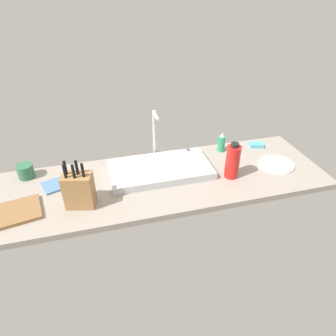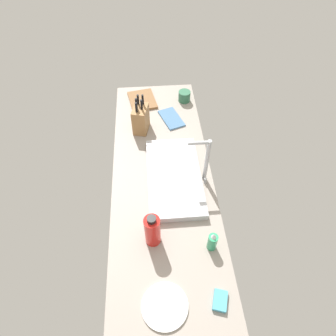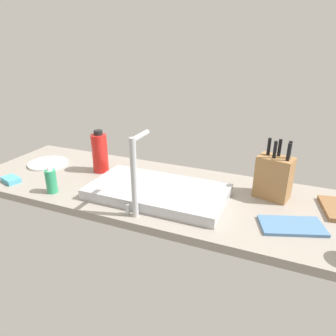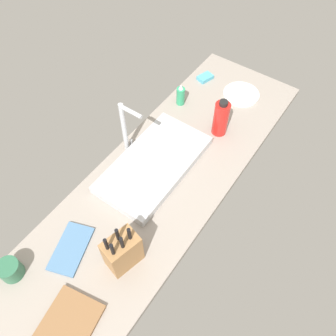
{
  "view_description": "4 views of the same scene",
  "coord_description": "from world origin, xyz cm",
  "px_view_note": "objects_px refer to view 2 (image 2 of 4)",
  "views": [
    {
      "loc": [
        -31.94,
        -135.29,
        102.85
      ],
      "look_at": [
        4.24,
        1.5,
        9.4
      ],
      "focal_mm": 31.6,
      "sensor_mm": 36.0,
      "label": 1
    },
    {
      "loc": [
        107.03,
        -5.3,
        140.72
      ],
      "look_at": [
        -2.67,
        3.55,
        9.69
      ],
      "focal_mm": 30.68,
      "sensor_mm": 36.0,
      "label": 2
    },
    {
      "loc": [
        -49.74,
        115.76,
        66.38
      ],
      "look_at": [
        0.27,
        -3.3,
        13.07
      ],
      "focal_mm": 32.94,
      "sensor_mm": 36.0,
      "label": 3
    },
    {
      "loc": [
        -76.62,
        -55.98,
        142.13
      ],
      "look_at": [
        -1.63,
        -3.24,
        13.49
      ],
      "focal_mm": 36.51,
      "sensor_mm": 36.0,
      "label": 4
    }
  ],
  "objects_px": {
    "dish_towel": "(171,118)",
    "cutting_board": "(142,100)",
    "water_bottle": "(152,230)",
    "dish_sponge": "(220,301)",
    "soap_bottle": "(212,242)",
    "faucet": "(205,158)",
    "dinner_plate": "(165,306)",
    "coffee_mug": "(184,96)",
    "knife_block": "(141,119)",
    "sink_basin": "(174,177)"
  },
  "relations": [
    {
      "from": "dish_towel",
      "to": "cutting_board",
      "type": "bearing_deg",
      "value": -138.14
    },
    {
      "from": "water_bottle",
      "to": "dish_sponge",
      "type": "bearing_deg",
      "value": 41.3
    },
    {
      "from": "soap_bottle",
      "to": "water_bottle",
      "type": "bearing_deg",
      "value": -102.06
    },
    {
      "from": "faucet",
      "to": "dish_towel",
      "type": "height_order",
      "value": "faucet"
    },
    {
      "from": "water_bottle",
      "to": "dish_sponge",
      "type": "xyz_separation_m",
      "value": [
        0.32,
        0.28,
        -0.09
      ]
    },
    {
      "from": "dish_sponge",
      "to": "dinner_plate",
      "type": "bearing_deg",
      "value": -89.73
    },
    {
      "from": "dish_towel",
      "to": "dish_sponge",
      "type": "height_order",
      "value": "dish_sponge"
    },
    {
      "from": "cutting_board",
      "to": "coffee_mug",
      "type": "bearing_deg",
      "value": 86.47
    },
    {
      "from": "knife_block",
      "to": "soap_bottle",
      "type": "distance_m",
      "value": 0.97
    },
    {
      "from": "sink_basin",
      "to": "dish_sponge",
      "type": "xyz_separation_m",
      "value": [
        0.71,
        0.14,
        -0.01
      ]
    },
    {
      "from": "water_bottle",
      "to": "dish_towel",
      "type": "distance_m",
      "value": 0.96
    },
    {
      "from": "water_bottle",
      "to": "dinner_plate",
      "type": "xyz_separation_m",
      "value": [
        0.32,
        0.04,
        -0.1
      ]
    },
    {
      "from": "faucet",
      "to": "knife_block",
      "type": "height_order",
      "value": "faucet"
    },
    {
      "from": "water_bottle",
      "to": "soap_bottle",
      "type": "bearing_deg",
      "value": 77.94
    },
    {
      "from": "cutting_board",
      "to": "dish_sponge",
      "type": "bearing_deg",
      "value": 11.85
    },
    {
      "from": "knife_block",
      "to": "cutting_board",
      "type": "distance_m",
      "value": 0.34
    },
    {
      "from": "knife_block",
      "to": "dish_sponge",
      "type": "height_order",
      "value": "knife_block"
    },
    {
      "from": "sink_basin",
      "to": "cutting_board",
      "type": "relative_size",
      "value": 2.4
    },
    {
      "from": "water_bottle",
      "to": "coffee_mug",
      "type": "xyz_separation_m",
      "value": [
        -1.15,
        0.3,
        -0.06
      ]
    },
    {
      "from": "water_bottle",
      "to": "dish_sponge",
      "type": "relative_size",
      "value": 2.43
    },
    {
      "from": "sink_basin",
      "to": "water_bottle",
      "type": "distance_m",
      "value": 0.42
    },
    {
      "from": "sink_basin",
      "to": "cutting_board",
      "type": "distance_m",
      "value": 0.8
    },
    {
      "from": "cutting_board",
      "to": "soap_bottle",
      "type": "relative_size",
      "value": 1.84
    },
    {
      "from": "sink_basin",
      "to": "coffee_mug",
      "type": "relative_size",
      "value": 6.49
    },
    {
      "from": "soap_bottle",
      "to": "dish_towel",
      "type": "height_order",
      "value": "soap_bottle"
    },
    {
      "from": "knife_block",
      "to": "water_bottle",
      "type": "height_order",
      "value": "knife_block"
    },
    {
      "from": "sink_basin",
      "to": "faucet",
      "type": "relative_size",
      "value": 1.88
    },
    {
      "from": "cutting_board",
      "to": "dinner_plate",
      "type": "relative_size",
      "value": 1.18
    },
    {
      "from": "soap_bottle",
      "to": "sink_basin",
      "type": "bearing_deg",
      "value": -162.02
    },
    {
      "from": "faucet",
      "to": "dish_sponge",
      "type": "xyz_separation_m",
      "value": [
        0.7,
        -0.03,
        -0.17
      ]
    },
    {
      "from": "water_bottle",
      "to": "dinner_plate",
      "type": "height_order",
      "value": "water_bottle"
    },
    {
      "from": "sink_basin",
      "to": "dinner_plate",
      "type": "height_order",
      "value": "sink_basin"
    },
    {
      "from": "cutting_board",
      "to": "soap_bottle",
      "type": "bearing_deg",
      "value": 14.57
    },
    {
      "from": "faucet",
      "to": "water_bottle",
      "type": "bearing_deg",
      "value": -39.87
    },
    {
      "from": "knife_block",
      "to": "soap_bottle",
      "type": "bearing_deg",
      "value": 33.83
    },
    {
      "from": "dinner_plate",
      "to": "coffee_mug",
      "type": "height_order",
      "value": "coffee_mug"
    },
    {
      "from": "cutting_board",
      "to": "faucet",
      "type": "bearing_deg",
      "value": 23.48
    },
    {
      "from": "dinner_plate",
      "to": "dish_towel",
      "type": "height_order",
      "value": "same"
    },
    {
      "from": "faucet",
      "to": "cutting_board",
      "type": "xyz_separation_m",
      "value": [
        -0.79,
        -0.35,
        -0.17
      ]
    },
    {
      "from": "knife_block",
      "to": "dinner_plate",
      "type": "distance_m",
      "value": 1.18
    },
    {
      "from": "soap_bottle",
      "to": "coffee_mug",
      "type": "relative_size",
      "value": 1.47
    },
    {
      "from": "sink_basin",
      "to": "knife_block",
      "type": "bearing_deg",
      "value": -157.97
    },
    {
      "from": "sink_basin",
      "to": "dinner_plate",
      "type": "bearing_deg",
      "value": -8.67
    },
    {
      "from": "knife_block",
      "to": "dinner_plate",
      "type": "bearing_deg",
      "value": 17.55
    },
    {
      "from": "cutting_board",
      "to": "soap_bottle",
      "type": "xyz_separation_m",
      "value": [
        1.23,
        0.32,
        0.05
      ]
    },
    {
      "from": "cutting_board",
      "to": "coffee_mug",
      "type": "xyz_separation_m",
      "value": [
        0.02,
        0.33,
        0.03
      ]
    },
    {
      "from": "knife_block",
      "to": "dinner_plate",
      "type": "xyz_separation_m",
      "value": [
        1.17,
        0.08,
        -0.09
      ]
    },
    {
      "from": "faucet",
      "to": "dish_sponge",
      "type": "height_order",
      "value": "faucet"
    },
    {
      "from": "faucet",
      "to": "dish_towel",
      "type": "bearing_deg",
      "value": -166.18
    },
    {
      "from": "dinner_plate",
      "to": "dish_sponge",
      "type": "bearing_deg",
      "value": 90.27
    }
  ]
}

